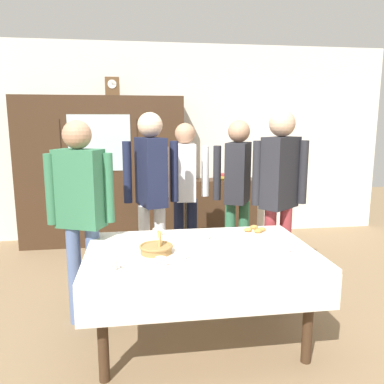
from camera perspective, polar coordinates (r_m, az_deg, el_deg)
The scene contains 23 objects.
ground_plane at distance 3.32m, azimuth 0.52°, elevation -19.19°, with size 12.00×12.00×0.00m, color #846B4C.
back_wall at distance 5.53m, azimuth -3.68°, elevation 7.40°, with size 6.40×0.10×2.70m, color silver.
dining_table at distance 2.84m, azimuth 1.28°, elevation -10.44°, with size 1.64×1.07×0.72m.
wall_cabinet at distance 5.27m, azimuth -13.19°, elevation 2.99°, with size 2.15×0.46×1.96m.
mantel_clock at distance 5.23m, azimuth -11.77°, elevation 15.10°, with size 0.18×0.11×0.24m.
bookshelf_low at distance 5.53m, azimuth 4.69°, elevation -2.39°, with size 0.90×0.35×0.83m.
book_stack at distance 5.45m, azimuth 4.76°, elevation 2.29°, with size 0.17×0.22×0.08m.
tea_cup_far_left at distance 3.03m, azimuth 1.85°, elevation -6.62°, with size 0.13×0.13×0.06m.
tea_cup_far_right at distance 2.81m, azimuth 13.57°, elevation -8.36°, with size 0.13×0.13×0.06m.
tea_cup_back_edge at distance 3.14m, azimuth -5.16°, elevation -6.05°, with size 0.13×0.13×0.06m.
tea_cup_near_left at distance 2.60m, azimuth -1.74°, elevation -9.66°, with size 0.13×0.13×0.06m.
tea_cup_front_edge at distance 2.48m, azimuth -11.95°, elevation -10.86°, with size 0.13×0.13×0.06m.
tea_cup_center at distance 2.50m, azimuth -4.64°, elevation -10.50°, with size 0.13×0.13×0.06m.
bread_basket at distance 2.75m, azimuth -5.35°, elevation -8.34°, with size 0.24×0.24×0.16m.
pastry_plate at distance 3.27m, azimuth 9.31°, elevation -5.73°, with size 0.28×0.28×0.05m.
spoon_center at distance 2.60m, azimuth 11.95°, elevation -10.41°, with size 0.12×0.02×0.01m.
spoon_mid_left at distance 2.66m, azimuth 6.21°, elevation -9.70°, with size 0.12×0.02×0.01m.
spoon_far_left at distance 2.99m, azimuth -10.95°, elevation -7.60°, with size 0.12×0.02×0.01m.
person_behind_table_right at distance 3.14m, azimuth -16.25°, elevation -1.63°, with size 0.52×0.33×1.65m.
person_beside_shelf at distance 3.64m, azimuth -6.09°, elevation 1.17°, with size 0.52×0.40×1.73m.
person_near_right_end at distance 3.58m, azimuth 12.91°, elevation 0.97°, with size 0.52×0.38×1.74m.
person_by_cabinet at distance 3.97m, azimuth 6.84°, elevation 1.20°, with size 0.52×0.41×1.65m.
person_behind_table_left at distance 4.16m, azimuth -1.01°, elevation 1.41°, with size 0.52×0.37×1.63m.
Camera 1 is at (-0.44, -2.85, 1.64)m, focal length 35.83 mm.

